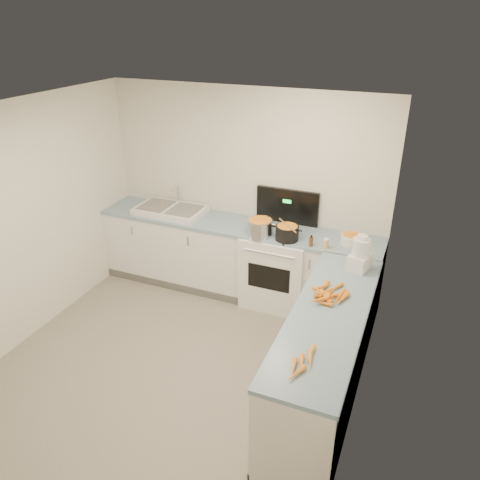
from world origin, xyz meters
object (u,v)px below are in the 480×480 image
at_px(mixing_bowl, 351,239).
at_px(steel_pot, 260,228).
at_px(spice_jar, 326,244).
at_px(sink, 171,210).
at_px(food_processor, 360,255).
at_px(extract_bottle, 311,242).
at_px(stove, 278,267).
at_px(black_pot, 287,234).

bearing_deg(mixing_bowl, steel_pot, -170.00).
bearing_deg(spice_jar, mixing_bowl, 42.14).
distance_m(sink, steel_pot, 1.29).
relative_size(steel_pot, food_processor, 0.78).
xyz_separation_m(extract_bottle, food_processor, (0.57, -0.31, 0.11)).
height_order(stove, spice_jar, stove).
bearing_deg(food_processor, sink, 167.33).
bearing_deg(black_pot, stove, 130.78).
xyz_separation_m(steel_pot, food_processor, (1.17, -0.36, 0.07)).
distance_m(stove, black_pot, 0.58).
distance_m(steel_pot, spice_jar, 0.77).
relative_size(black_pot, food_processor, 0.70).
bearing_deg(stove, spice_jar, -19.58).
distance_m(stove, steel_pot, 0.60).
height_order(mixing_bowl, spice_jar, mixing_bowl).
distance_m(mixing_bowl, extract_bottle, 0.45).
bearing_deg(food_processor, steel_pot, 162.95).
bearing_deg(food_processor, stove, 151.85).
distance_m(steel_pot, black_pot, 0.32).
height_order(sink, spice_jar, sink).
bearing_deg(black_pot, sink, 173.46).
bearing_deg(steel_pot, mixing_bowl, 10.00).
bearing_deg(extract_bottle, steel_pot, 175.56).
xyz_separation_m(black_pot, mixing_bowl, (0.68, 0.17, -0.02)).
height_order(extract_bottle, food_processor, food_processor).
height_order(extract_bottle, spice_jar, extract_bottle).
relative_size(steel_pot, black_pot, 1.11).
distance_m(black_pot, extract_bottle, 0.30).
bearing_deg(food_processor, extract_bottle, 151.13).
relative_size(mixing_bowl, food_processor, 0.64).
relative_size(sink, mixing_bowl, 3.65).
bearing_deg(stove, food_processor, -28.15).
bearing_deg(steel_pot, black_pot, 1.63).
bearing_deg(spice_jar, stove, 160.42).
xyz_separation_m(extract_bottle, spice_jar, (0.16, 0.01, -0.00)).
bearing_deg(mixing_bowl, extract_bottle, -150.45).
height_order(black_pot, mixing_bowl, black_pot).
bearing_deg(extract_bottle, spice_jar, 4.19).
height_order(spice_jar, food_processor, food_processor).
distance_m(mixing_bowl, spice_jar, 0.32).
bearing_deg(mixing_bowl, black_pot, -166.26).
distance_m(black_pot, spice_jar, 0.45).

